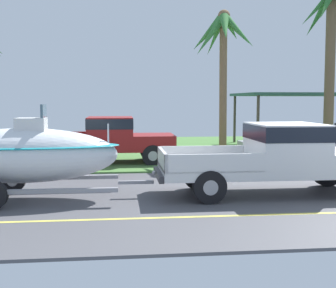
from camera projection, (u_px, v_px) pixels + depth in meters
ground at (243, 156)px, 19.89m from camera, size 36.00×22.00×0.11m
pickup_truck_towing at (284, 155)px, 11.64m from camera, size 5.96×2.05×1.85m
boat_on_trailer at (21, 155)px, 10.92m from camera, size 5.85×2.15×2.35m
parked_pickup_background at (109, 138)px, 17.20m from camera, size 5.95×2.03×1.80m
parked_sedan_near at (302, 147)px, 16.94m from camera, size 4.69×1.88×1.38m
carport_awning at (313, 95)px, 23.59m from camera, size 7.76×4.81×2.82m
palm_tree_near_right at (331, 33)px, 18.75m from camera, size 3.02×3.04×7.27m
palm_tree_mid at (222, 43)px, 17.68m from camera, size 2.52×3.39×6.01m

